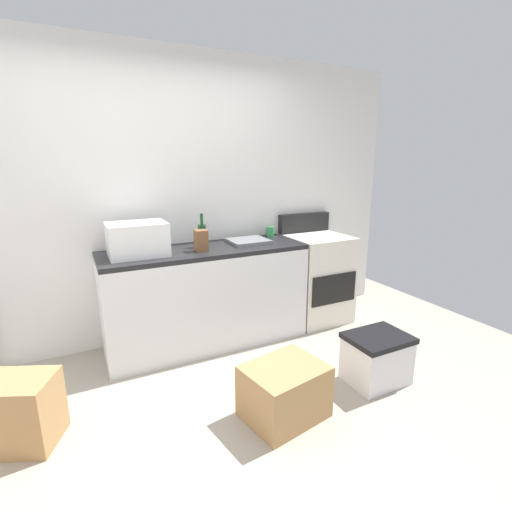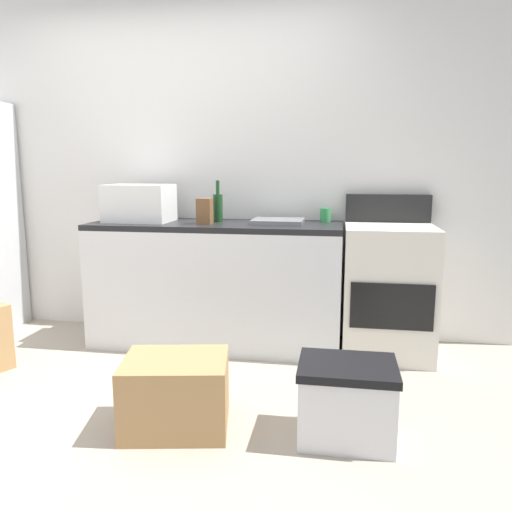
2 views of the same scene
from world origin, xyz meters
The scene contains 11 objects.
ground_plane centered at (0.00, 0.00, 0.00)m, with size 6.00×6.00×0.00m, color #9E9384.
wall_back centered at (0.00, 1.55, 1.30)m, with size 5.00×0.10×2.60m, color silver.
kitchen_counter centered at (0.30, 1.20, 0.45)m, with size 1.80×0.60×0.90m.
stove_oven centered at (1.52, 1.21, 0.47)m, with size 0.60×0.61×1.10m.
microwave centered at (-0.27, 1.19, 1.04)m, with size 0.46×0.34×0.27m, color white.
sink_basin centered at (0.75, 1.24, 0.92)m, with size 0.36×0.32×0.03m, color slate.
wine_bottle centered at (0.30, 1.27, 1.01)m, with size 0.07×0.07×0.30m.
coffee_mug centered at (1.07, 1.41, 0.95)m, with size 0.08×0.08×0.10m, color #338C4C.
knife_block centered at (0.24, 1.12, 0.99)m, with size 0.10×0.10×0.18m, color brown.
cardboard_box_large centered at (0.40, -0.03, 0.18)m, with size 0.51×0.40×0.36m, color #A37A4C.
storage_bin centered at (1.24, 0.00, 0.19)m, with size 0.46×0.36×0.38m.
Camera 2 is at (1.18, -2.25, 1.28)m, focal length 34.81 mm.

